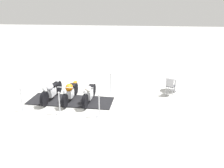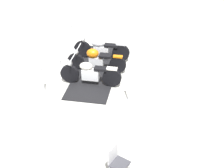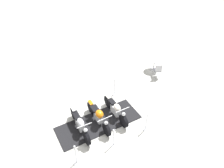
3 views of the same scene
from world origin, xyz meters
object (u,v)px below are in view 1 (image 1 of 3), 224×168
motorcycle_copper (70,92)px  stanchion_right_mid (60,107)px  stanchion_left_rear (110,86)px  stanchion_right_rear (99,109)px  motorcycle_chrome (51,91)px  cafe_chair_near_table (170,85)px  stanchion_right_front (22,104)px  motorcycle_cream (89,93)px  cafe_table (175,81)px

motorcycle_copper → stanchion_right_mid: (1.42, -0.05, -0.16)m
stanchion_left_rear → stanchion_right_rear: (2.91, -0.10, 0.00)m
motorcycle_chrome → stanchion_right_rear: (1.52, 2.65, -0.12)m
motorcycle_chrome → cafe_chair_near_table: size_ratio=2.44×
stanchion_right_front → stanchion_right_rear: (0.12, 3.49, 0.02)m
stanchion_right_front → motorcycle_cream: bearing=116.0°
motorcycle_chrome → cafe_chair_near_table: 6.02m
stanchion_right_front → stanchion_right_mid: stanchion_right_front is taller
cafe_chair_near_table → stanchion_right_mid: bearing=145.0°
stanchion_right_front → motorcycle_copper: bearing=127.2°
motorcycle_copper → stanchion_right_front: (1.36, -1.79, -0.16)m
stanchion_left_rear → stanchion_right_rear: bearing=-2.0°
motorcycle_cream → stanchion_left_rear: bearing=152.1°
motorcycle_cream → stanchion_right_front: bearing=-61.8°
cafe_table → cafe_chair_near_table: cafe_chair_near_table is taller
stanchion_right_rear → cafe_table: stanchion_right_rear is taller
motorcycle_chrome → stanchion_right_front: (1.40, -0.84, -0.15)m
motorcycle_chrome → stanchion_right_rear: 3.05m
motorcycle_chrome → stanchion_right_mid: motorcycle_chrome is taller
motorcycle_copper → stanchion_right_rear: (1.48, 1.69, -0.14)m
motorcycle_copper → cafe_table: 5.68m
motorcycle_cream → cafe_chair_near_table: (-1.45, 3.95, 0.08)m
stanchion_right_front → cafe_chair_near_table: size_ratio=1.18×
motorcycle_copper → cafe_table: bearing=113.9°
stanchion_right_mid → cafe_table: stanchion_right_mid is taller
motorcycle_copper → stanchion_right_mid: stanchion_right_mid is taller
cafe_table → stanchion_right_mid: bearing=-55.9°
motorcycle_cream → stanchion_left_rear: (-1.45, 0.84, -0.11)m
motorcycle_cream → stanchion_left_rear: size_ratio=2.00×
motorcycle_copper → cafe_chair_near_table: 5.11m
stanchion_left_rear → cafe_table: stanchion_left_rear is taller
motorcycle_chrome → stanchion_right_front: size_ratio=2.06×
stanchion_left_rear → stanchion_right_mid: (2.85, -1.84, -0.01)m
stanchion_right_front → stanchion_right_rear: bearing=88.0°
motorcycle_copper → stanchion_right_rear: stanchion_right_rear is taller
motorcycle_cream → cafe_chair_near_table: motorcycle_cream is taller
stanchion_left_rear → cafe_chair_near_table: stanchion_left_rear is taller
motorcycle_cream → motorcycle_chrome: bearing=-89.7°
motorcycle_cream → stanchion_right_mid: 1.72m
stanchion_right_front → stanchion_right_mid: (0.06, 1.74, 0.00)m
motorcycle_chrome → cafe_chair_near_table: bearing=107.1°
stanchion_right_mid → cafe_table: 6.41m
motorcycle_chrome → stanchion_right_front: bearing=-27.1°
motorcycle_cream → stanchion_right_mid: stanchion_right_mid is taller
stanchion_left_rear → stanchion_right_mid: 3.39m
motorcycle_copper → stanchion_left_rear: 2.30m
motorcycle_cream → stanchion_left_rear: stanchion_left_rear is taller
stanchion_right_rear → cafe_table: size_ratio=1.23×
stanchion_left_rear → cafe_chair_near_table: size_ratio=1.17×
stanchion_right_rear → cafe_table: (-3.65, 3.56, 0.22)m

